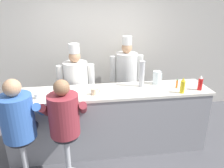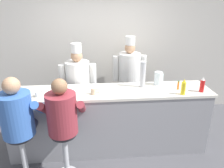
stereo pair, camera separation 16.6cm
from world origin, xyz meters
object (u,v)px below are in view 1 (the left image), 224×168
cup_stack_steel (142,74)px  diner_seated_maroon (64,117)px  breakfast_plate (18,97)px  coffee_mug_white (38,96)px  cereal_bowl (43,92)px  diner_seated_blue (19,119)px  hot_sauce_bottle_orange (177,84)px  cook_in_whites_near (76,86)px  cook_in_whites_far (126,75)px  ketchup_bottle_red (200,83)px  coffee_mug_tan (94,92)px  mustard_bottle_yellow (183,86)px  water_pitcher_clear (157,78)px

cup_stack_steel → diner_seated_maroon: (-1.20, -0.65, -0.32)m
breakfast_plate → coffee_mug_white: (0.27, -0.05, 0.03)m
cereal_bowl → coffee_mug_white: (-0.05, -0.16, 0.01)m
diner_seated_blue → hot_sauce_bottle_orange: bearing=12.1°
breakfast_plate → cup_stack_steel: bearing=5.9°
cook_in_whites_near → cook_in_whites_far: size_ratio=0.98×
cook_in_whites_near → ketchup_bottle_red: bearing=-21.6°
coffee_mug_tan → cup_stack_steel: size_ratio=0.32×
mustard_bottle_yellow → diner_seated_maroon: 1.77m
water_pitcher_clear → diner_seated_blue: 2.17m
breakfast_plate → diner_seated_maroon: (0.66, -0.46, -0.12)m
hot_sauce_bottle_orange → cook_in_whites_near: size_ratio=0.08×
cereal_bowl → water_pitcher_clear: bearing=4.9°
water_pitcher_clear → cook_in_whites_far: 0.92m
diner_seated_blue → diner_seated_maroon: bearing=-0.2°
diner_seated_blue → coffee_mug_white: bearing=66.0°
breakfast_plate → cup_stack_steel: cup_stack_steel is taller
breakfast_plate → diner_seated_blue: size_ratio=0.17×
ketchup_bottle_red → diner_seated_maroon: diner_seated_maroon is taller
cook_in_whites_far → coffee_mug_tan: bearing=-122.4°
breakfast_plate → diner_seated_maroon: bearing=-34.6°
mustard_bottle_yellow → diner_seated_maroon: bearing=-170.2°
coffee_mug_tan → cook_in_whites_far: cook_in_whites_far is taller
cereal_bowl → diner_seated_blue: 0.62m
diner_seated_blue → cook_in_whites_far: bearing=42.3°
water_pitcher_clear → cup_stack_steel: cup_stack_steel is taller
cereal_bowl → coffee_mug_tan: (0.76, -0.14, 0.02)m
coffee_mug_tan → breakfast_plate: bearing=178.2°
hot_sauce_bottle_orange → cook_in_whites_far: cook_in_whites_far is taller
mustard_bottle_yellow → water_pitcher_clear: bearing=121.2°
coffee_mug_white → coffee_mug_tan: bearing=1.3°
cereal_bowl → cook_in_whites_far: size_ratio=0.09×
diner_seated_blue → cook_in_whites_near: (0.71, 1.13, -0.03)m
cook_in_whites_near → water_pitcher_clear: bearing=-17.0°
water_pitcher_clear → coffee_mug_tan: bearing=-164.3°
cup_stack_steel → cereal_bowl: bearing=-176.9°
water_pitcher_clear → cook_in_whites_far: size_ratio=0.13×
diner_seated_maroon → hot_sauce_bottle_orange: bearing=15.9°
hot_sauce_bottle_orange → cup_stack_steel: (-0.54, 0.15, 0.14)m
breakfast_plate → coffee_mug_white: size_ratio=2.09×
mustard_bottle_yellow → diner_seated_blue: diner_seated_blue is taller
mustard_bottle_yellow → hot_sauce_bottle_orange: 0.20m
mustard_bottle_yellow → cereal_bowl: size_ratio=1.65×
cup_stack_steel → diner_seated_blue: diner_seated_blue is taller
ketchup_bottle_red → breakfast_plate: 2.72m
water_pitcher_clear → diner_seated_maroon: 1.66m
hot_sauce_bottle_orange → coffee_mug_tan: 1.31m
breakfast_plate → water_pitcher_clear: bearing=7.0°
mustard_bottle_yellow → coffee_mug_tan: (-1.31, 0.12, -0.07)m
coffee_mug_tan → hot_sauce_bottle_orange: bearing=3.2°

